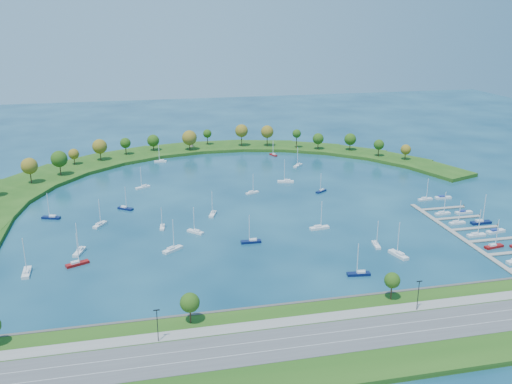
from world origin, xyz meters
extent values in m
plane|color=#082C46|center=(0.00, 0.00, 0.00)|extent=(700.00, 700.00, 0.00)
cube|color=#1F4A13|center=(0.00, -124.00, 0.80)|extent=(420.00, 42.00, 1.60)
cube|color=#474442|center=(0.00, -102.50, 0.90)|extent=(420.00, 1.20, 1.80)
cube|color=#515154|center=(0.00, -124.00, 1.66)|extent=(420.00, 16.00, 0.12)
cube|color=gray|center=(0.00, -113.00, 1.66)|extent=(420.00, 5.00, 0.12)
cube|color=silver|center=(0.00, -126.50, 1.73)|extent=(420.00, 0.15, 0.02)
cube|color=silver|center=(0.00, -121.50, 1.73)|extent=(420.00, 0.15, 0.02)
cylinder|color=#382314|center=(-40.00, -107.00, 4.22)|extent=(0.56, 0.56, 5.25)
sphere|color=#214511|center=(-40.00, -107.00, 8.05)|extent=(6.00, 6.00, 6.00)
cylinder|color=#382314|center=(25.00, -107.00, 4.40)|extent=(0.56, 0.56, 5.60)
sphere|color=#214511|center=(25.00, -107.00, 8.24)|extent=(5.20, 5.20, 5.20)
cylinder|color=black|center=(-50.00, -115.00, 6.60)|extent=(0.24, 0.24, 10.00)
cylinder|color=black|center=(30.00, -115.00, 6.60)|extent=(0.24, 0.24, 10.00)
cube|color=#1F4A13|center=(-118.83, 37.57, 1.00)|extent=(50.23, 54.30, 2.00)
cube|color=#1F4A13|center=(-104.03, 64.58, 1.00)|extent=(54.07, 56.09, 2.00)
cube|color=#1F4A13|center=(-83.21, 87.27, 1.00)|extent=(55.20, 54.07, 2.00)
cube|color=#1F4A13|center=(-57.57, 104.32, 1.00)|extent=(53.65, 48.47, 2.00)
cube|color=#1F4A13|center=(-28.60, 114.76, 1.00)|extent=(49.62, 39.75, 2.00)
cube|color=#1F4A13|center=(2.03, 117.98, 1.00)|extent=(44.32, 29.96, 2.00)
cube|color=#1F4A13|center=(32.54, 113.79, 1.00)|extent=(49.49, 38.05, 2.00)
cube|color=#1F4A13|center=(61.17, 102.44, 1.00)|extent=(51.13, 44.12, 2.00)
cube|color=#1F4A13|center=(86.25, 84.58, 1.00)|extent=(49.19, 47.96, 2.00)
cube|color=#1F4A13|center=(106.34, 61.24, 1.00)|extent=(43.90, 49.49, 2.00)
cube|color=#1F4A13|center=(120.28, 33.78, 1.00)|extent=(35.67, 48.74, 2.00)
cylinder|color=#382314|center=(-108.87, 52.21, 5.95)|extent=(0.56, 0.56, 7.91)
sphere|color=brown|center=(-108.87, 52.21, 11.67)|extent=(8.82, 8.82, 8.82)
cylinder|color=#382314|center=(-95.02, 64.88, 5.83)|extent=(0.56, 0.56, 7.66)
sphere|color=#214511|center=(-95.02, 64.88, 11.52)|extent=(9.26, 9.26, 9.26)
cylinder|color=#382314|center=(-89.34, 87.26, 4.63)|extent=(0.56, 0.56, 5.26)
sphere|color=brown|center=(-89.34, 87.26, 8.54)|extent=(6.41, 6.41, 6.41)
cylinder|color=#382314|center=(-74.30, 94.03, 5.52)|extent=(0.56, 0.56, 7.04)
sphere|color=brown|center=(-74.30, 94.03, 10.85)|extent=(9.06, 9.06, 9.06)
cylinder|color=#382314|center=(-58.87, 105.37, 5.16)|extent=(0.56, 0.56, 6.31)
sphere|color=#214511|center=(-58.87, 105.37, 9.66)|extent=(6.75, 6.75, 6.75)
cylinder|color=#382314|center=(-40.97, 112.62, 4.58)|extent=(0.56, 0.56, 5.17)
sphere|color=#214511|center=(-40.97, 112.62, 8.76)|extent=(7.95, 7.95, 7.95)
cylinder|color=#382314|center=(-17.27, 109.02, 5.18)|extent=(0.56, 0.56, 6.35)
sphere|color=brown|center=(-17.27, 109.02, 10.33)|extent=(9.89, 9.89, 9.89)
cylinder|color=#382314|center=(-3.64, 121.59, 5.35)|extent=(0.56, 0.56, 6.69)
sphere|color=#214511|center=(-3.64, 121.59, 9.87)|extent=(5.88, 5.88, 5.88)
cylinder|color=#382314|center=(18.67, 112.31, 6.49)|extent=(0.56, 0.56, 8.97)
sphere|color=brown|center=(18.67, 112.31, 12.74)|extent=(8.83, 8.83, 8.83)
cylinder|color=#382314|center=(35.75, 108.40, 6.19)|extent=(0.56, 0.56, 8.38)
sphere|color=brown|center=(35.75, 108.40, 12.10)|extent=(8.62, 8.62, 8.62)
cylinder|color=#382314|center=(53.98, 99.21, 6.36)|extent=(0.56, 0.56, 8.71)
sphere|color=#214511|center=(53.98, 99.21, 11.87)|extent=(5.78, 5.78, 5.78)
cylinder|color=#382314|center=(66.99, 92.45, 4.85)|extent=(0.56, 0.56, 5.71)
sphere|color=#214511|center=(66.99, 92.45, 9.19)|extent=(7.44, 7.44, 7.44)
cylinder|color=#382314|center=(86.90, 85.23, 4.94)|extent=(0.56, 0.56, 5.88)
sphere|color=#214511|center=(86.90, 85.23, 9.45)|extent=(7.87, 7.87, 7.87)
cylinder|color=#382314|center=(98.60, 65.94, 5.16)|extent=(0.56, 0.56, 6.31)
sphere|color=#214511|center=(98.60, 65.94, 9.63)|extent=(6.59, 6.59, 6.59)
cylinder|color=#382314|center=(111.36, 54.27, 4.62)|extent=(0.56, 0.56, 5.24)
sphere|color=brown|center=(111.36, 54.27, 8.51)|extent=(6.38, 6.38, 6.38)
cylinder|color=gray|center=(-15.01, 117.65, 4.10)|extent=(2.20, 2.20, 4.20)
cylinder|color=gray|center=(-15.01, 117.65, 6.35)|extent=(2.60, 2.60, 0.30)
cube|color=gray|center=(78.00, -61.00, 0.35)|extent=(2.20, 82.00, 0.40)
cube|color=gray|center=(90.10, -67.60, 0.35)|extent=(22.00, 2.00, 0.40)
cube|color=gray|center=(90.10, -54.40, 0.35)|extent=(22.00, 2.00, 0.40)
cylinder|color=#382314|center=(101.00, -54.40, 0.60)|extent=(0.36, 0.36, 1.60)
cube|color=gray|center=(90.10, -41.20, 0.35)|extent=(22.00, 2.00, 0.40)
cylinder|color=#382314|center=(101.00, -41.20, 0.60)|extent=(0.36, 0.36, 1.60)
cube|color=gray|center=(90.10, -28.00, 0.35)|extent=(22.00, 2.00, 0.40)
cylinder|color=#382314|center=(101.00, -28.00, 0.60)|extent=(0.36, 0.36, 1.60)
cube|color=silver|center=(-94.24, -58.52, 0.56)|extent=(3.05, 9.45, 1.12)
cube|color=silver|center=(-94.20, -59.46, 1.51)|extent=(1.98, 3.35, 0.78)
cylinder|color=silver|center=(-94.28, -57.78, 7.42)|extent=(0.32, 0.32, 12.61)
cube|color=maroon|center=(-76.89, -54.74, 0.52)|extent=(8.84, 5.80, 1.03)
cube|color=silver|center=(-77.67, -55.11, 1.40)|extent=(3.45, 2.80, 0.72)
cylinder|color=silver|center=(-76.26, -54.46, 6.85)|extent=(0.32, 0.32, 11.64)
cube|color=silver|center=(-40.95, -49.40, 0.53)|extent=(8.61, 7.32, 1.07)
cube|color=silver|center=(-41.66, -49.93, 1.44)|extent=(3.54, 3.26, 0.75)
cylinder|color=silver|center=(-40.38, -48.97, 7.07)|extent=(0.32, 0.32, 12.00)
cube|color=silver|center=(43.60, 60.78, 0.49)|extent=(7.26, 7.59, 0.99)
cube|color=silver|center=(44.16, 61.38, 1.33)|extent=(3.13, 3.20, 0.69)
cylinder|color=silver|center=(43.15, 60.30, 6.53)|extent=(0.32, 0.32, 11.08)
cube|color=silver|center=(44.28, -73.49, 0.56)|extent=(4.90, 9.76, 1.13)
cube|color=silver|center=(44.51, -74.40, 1.52)|extent=(2.61, 3.65, 0.79)
cylinder|color=silver|center=(44.09, -72.76, 7.48)|extent=(0.32, 0.32, 12.70)
cube|color=silver|center=(-19.64, -12.76, 0.48)|extent=(4.76, 8.27, 0.96)
cube|color=silver|center=(-19.37, -12.01, 1.29)|extent=(2.40, 3.15, 0.67)
cylinder|color=silver|center=(-19.85, -13.36, 6.34)|extent=(0.32, 0.32, 10.77)
cube|color=silver|center=(-29.97, -32.72, 0.47)|extent=(7.11, 7.08, 0.94)
cube|color=silver|center=(-29.42, -33.27, 1.27)|extent=(3.03, 3.02, 0.66)
cylinder|color=silver|center=(-30.42, -32.28, 6.23)|extent=(0.32, 0.32, 10.58)
cube|color=silver|center=(-70.36, -15.28, 0.50)|extent=(6.25, 8.29, 0.99)
cube|color=silver|center=(-70.79, -15.99, 1.34)|extent=(2.88, 3.32, 0.70)
cylinder|color=silver|center=(-70.02, -14.71, 6.58)|extent=(0.32, 0.32, 11.17)
cube|color=silver|center=(-50.32, 36.34, 0.48)|extent=(8.19, 5.70, 0.97)
cube|color=silver|center=(-49.61, 36.71, 1.31)|extent=(3.23, 2.70, 0.68)
cylinder|color=silver|center=(-50.90, 36.04, 6.40)|extent=(0.32, 0.32, 10.88)
cube|color=silver|center=(-43.55, -24.10, 0.40)|extent=(2.56, 6.88, 0.81)
cube|color=silver|center=(-43.48, -23.43, 1.09)|extent=(1.55, 2.48, 0.56)
cylinder|color=silver|center=(-43.60, -24.63, 5.34)|extent=(0.32, 0.32, 9.07)
cube|color=#0A1541|center=(22.85, -85.47, 0.50)|extent=(8.62, 3.34, 1.01)
cube|color=silver|center=(23.69, -85.57, 1.36)|extent=(3.11, 1.99, 0.71)
cylinder|color=silver|center=(22.19, -85.39, 6.67)|extent=(0.32, 0.32, 11.33)
cube|color=#0A1541|center=(-8.93, -48.23, 0.50)|extent=(8.40, 2.58, 1.00)
cube|color=silver|center=(-8.09, -48.25, 1.35)|extent=(2.97, 1.72, 0.70)
cylinder|color=silver|center=(-9.59, -48.21, 6.63)|extent=(0.32, 0.32, 11.26)
cube|color=silver|center=(27.33, 29.87, 0.54)|extent=(9.32, 4.56, 1.08)
cube|color=silver|center=(28.21, 29.66, 1.46)|extent=(3.47, 2.45, 0.75)
cylinder|color=silver|center=(26.64, 30.04, 7.14)|extent=(0.32, 0.32, 12.13)
cube|color=silver|center=(23.46, -39.87, 0.52)|extent=(8.96, 3.48, 1.05)
cube|color=silver|center=(22.59, -39.97, 1.41)|extent=(3.24, 2.07, 0.73)
cylinder|color=silver|center=(24.15, -39.78, 6.94)|extent=(0.32, 0.32, 11.78)
cube|color=#0A1541|center=(-92.65, -1.15, 0.51)|extent=(8.74, 4.90, 1.01)
cube|color=silver|center=(-91.85, -1.42, 1.37)|extent=(3.32, 2.50, 0.71)
cylinder|color=silver|center=(-93.29, -0.94, 6.70)|extent=(0.32, 0.32, 11.38)
cube|color=maroon|center=(35.55, 89.86, 0.40)|extent=(4.10, 6.91, 0.80)
cube|color=silver|center=(35.79, 89.23, 1.08)|extent=(2.05, 2.65, 0.56)
cylinder|color=silver|center=(35.37, 90.36, 5.31)|extent=(0.32, 0.32, 9.02)
cube|color=silver|center=(-76.98, -43.60, 0.53)|extent=(4.77, 9.10, 1.05)
cube|color=silver|center=(-76.74, -42.76, 1.42)|extent=(2.50, 3.42, 0.74)
cylinder|color=silver|center=(-77.17, -44.27, 6.97)|extent=(0.32, 0.32, 11.83)
cube|color=silver|center=(-37.98, 88.96, 0.46)|extent=(7.82, 3.12, 0.91)
cube|color=silver|center=(-37.23, 88.86, 1.23)|extent=(2.84, 1.83, 0.64)
cylinder|color=silver|center=(-38.58, 89.04, 6.04)|extent=(0.32, 0.32, 10.26)
cube|color=#0A1541|center=(41.03, 9.50, 0.42)|extent=(6.91, 5.62, 0.84)
cube|color=silver|center=(41.61, 9.90, 1.14)|extent=(2.81, 2.53, 0.59)
cylinder|color=silver|center=(40.57, 9.18, 5.59)|extent=(0.32, 0.32, 9.49)
cube|color=silver|center=(5.15, 14.79, 0.43)|extent=(7.46, 4.67, 0.87)
cube|color=silver|center=(4.49, 14.51, 1.17)|extent=(2.88, 2.29, 0.61)
cylinder|color=silver|center=(5.69, 15.01, 5.75)|extent=(0.32, 0.32, 9.77)
cube|color=silver|center=(39.93, -62.51, 0.45)|extent=(3.25, 7.73, 0.90)
cube|color=silver|center=(40.05, -61.77, 1.21)|extent=(1.86, 2.82, 0.63)
cylinder|color=silver|center=(39.84, -63.10, 5.95)|extent=(0.32, 0.32, 10.11)
cube|color=#0A1541|center=(-59.35, 4.13, 0.47)|extent=(7.69, 6.32, 0.94)
cube|color=silver|center=(-59.99, 4.58, 1.27)|extent=(3.14, 2.84, 0.66)
cylinder|color=silver|center=(-58.84, 3.77, 6.25)|extent=(0.32, 0.32, 10.61)
cube|color=maroon|center=(85.60, -74.23, 0.50)|extent=(8.52, 3.59, 0.99)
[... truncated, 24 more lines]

